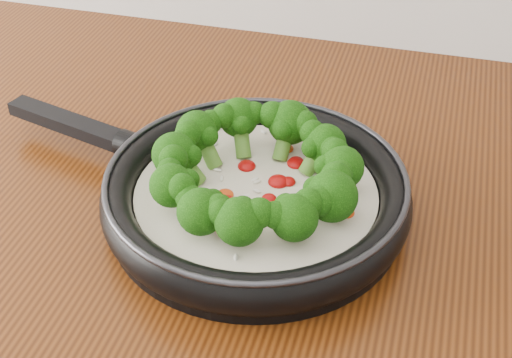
# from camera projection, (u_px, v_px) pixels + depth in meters

# --- Properties ---
(skillet) EXTENTS (0.54, 0.40, 0.09)m
(skillet) POSITION_uv_depth(u_px,v_px,m) (254.00, 189.00, 0.76)
(skillet) COLOR black
(skillet) RESTS_ON counter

